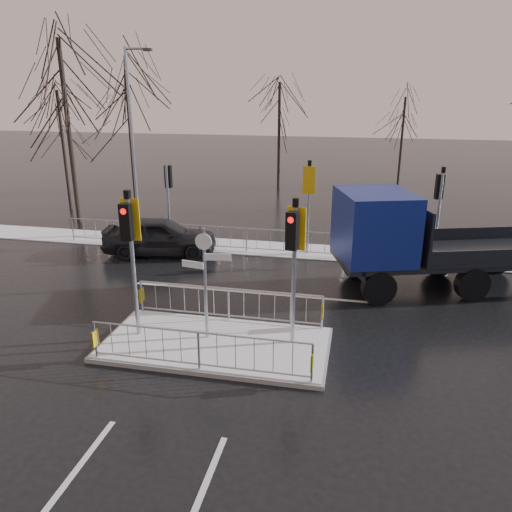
% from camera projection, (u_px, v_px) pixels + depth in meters
% --- Properties ---
extents(ground, '(120.00, 120.00, 0.00)m').
position_uv_depth(ground, '(216.00, 346.00, 13.35)').
color(ground, black).
rests_on(ground, ground).
extents(snow_verge, '(30.00, 2.00, 0.04)m').
position_uv_depth(snow_verge, '(272.00, 249.00, 21.31)').
color(snow_verge, white).
rests_on(snow_verge, ground).
extents(lane_markings, '(8.00, 11.38, 0.01)m').
position_uv_depth(lane_markings, '(212.00, 352.00, 13.04)').
color(lane_markings, silver).
rests_on(lane_markings, ground).
extents(traffic_island, '(6.00, 3.04, 4.15)m').
position_uv_depth(traffic_island, '(215.00, 333.00, 13.24)').
color(traffic_island, slate).
rests_on(traffic_island, ground).
extents(far_kerb_fixtures, '(18.00, 0.65, 3.83)m').
position_uv_depth(far_kerb_fixtures, '(278.00, 230.00, 20.46)').
color(far_kerb_fixtures, '#9399A1').
rests_on(far_kerb_fixtures, ground).
extents(car_far_lane, '(4.85, 2.64, 1.56)m').
position_uv_depth(car_far_lane, '(160.00, 236.00, 20.49)').
color(car_far_lane, black).
rests_on(car_far_lane, ground).
extents(flatbed_truck, '(7.80, 4.78, 3.40)m').
position_uv_depth(flatbed_truck, '(404.00, 238.00, 16.59)').
color(flatbed_truck, black).
rests_on(flatbed_truck, ground).
extents(tree_near_a, '(4.75, 4.75, 8.97)m').
position_uv_depth(tree_near_a, '(65.00, 98.00, 23.63)').
color(tree_near_a, black).
rests_on(tree_near_a, ground).
extents(tree_near_b, '(4.00, 4.00, 7.55)m').
position_uv_depth(tree_near_b, '(129.00, 117.00, 24.84)').
color(tree_near_b, black).
rests_on(tree_near_b, ground).
extents(tree_near_c, '(3.50, 3.50, 6.61)m').
position_uv_depth(tree_near_c, '(61.00, 128.00, 26.86)').
color(tree_near_c, black).
rests_on(tree_near_c, ground).
extents(tree_far_a, '(3.75, 3.75, 7.08)m').
position_uv_depth(tree_far_a, '(279.00, 115.00, 32.57)').
color(tree_far_a, black).
rests_on(tree_far_a, ground).
extents(tree_far_b, '(3.25, 3.25, 6.14)m').
position_uv_depth(tree_far_b, '(403.00, 125.00, 33.06)').
color(tree_far_b, black).
rests_on(tree_far_b, ground).
extents(street_lamp_left, '(1.25, 0.18, 8.20)m').
position_uv_depth(street_lamp_left, '(134.00, 137.00, 21.96)').
color(street_lamp_left, '#9399A1').
rests_on(street_lamp_left, ground).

